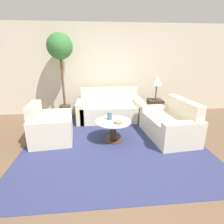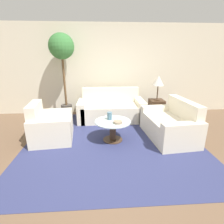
% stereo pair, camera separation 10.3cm
% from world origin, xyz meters
% --- Properties ---
extents(ground_plane, '(14.00, 14.00, 0.00)m').
position_xyz_m(ground_plane, '(0.00, 0.00, 0.00)').
color(ground_plane, brown).
extents(wall_back, '(10.00, 0.06, 2.60)m').
position_xyz_m(wall_back, '(0.00, 2.71, 1.30)').
color(wall_back, beige).
rests_on(wall_back, ground_plane).
extents(rug, '(3.55, 3.50, 0.01)m').
position_xyz_m(rug, '(0.11, 0.71, 0.00)').
color(rug, navy).
rests_on(rug, ground_plane).
extents(sofa_main, '(1.80, 0.88, 0.85)m').
position_xyz_m(sofa_main, '(0.15, 2.04, 0.28)').
color(sofa_main, beige).
rests_on(sofa_main, ground_plane).
extents(armchair, '(0.89, 0.98, 0.81)m').
position_xyz_m(armchair, '(-1.23, 0.84, 0.28)').
color(armchair, beige).
rests_on(armchair, ground_plane).
extents(loveseat, '(0.96, 1.42, 0.83)m').
position_xyz_m(loveseat, '(1.39, 0.79, 0.28)').
color(loveseat, beige).
rests_on(loveseat, ground_plane).
extents(coffee_table, '(0.75, 0.75, 0.44)m').
position_xyz_m(coffee_table, '(0.11, 0.71, 0.28)').
color(coffee_table, '#422D1E').
rests_on(coffee_table, ground_plane).
extents(side_table, '(0.39, 0.39, 0.55)m').
position_xyz_m(side_table, '(1.42, 1.96, 0.27)').
color(side_table, '#422D1E').
rests_on(side_table, ground_plane).
extents(table_lamp, '(0.30, 0.30, 0.66)m').
position_xyz_m(table_lamp, '(1.42, 1.96, 1.06)').
color(table_lamp, '#422D1E').
rests_on(table_lamp, side_table).
extents(potted_plant, '(0.66, 0.66, 2.28)m').
position_xyz_m(potted_plant, '(-1.12, 2.23, 1.74)').
color(potted_plant, '#3D3833').
rests_on(potted_plant, ground_plane).
extents(vase, '(0.10, 0.10, 0.16)m').
position_xyz_m(vase, '(0.05, 0.81, 0.52)').
color(vase, slate).
rests_on(vase, coffee_table).
extents(bowl, '(0.18, 0.18, 0.05)m').
position_xyz_m(bowl, '(0.20, 0.59, 0.46)').
color(bowl, gray).
rests_on(bowl, coffee_table).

